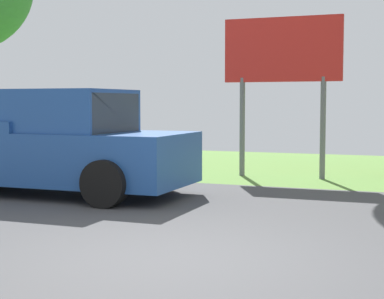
# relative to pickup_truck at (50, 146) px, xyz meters

# --- Properties ---
(ground_plane) EXTENTS (40.00, 22.00, 0.20)m
(ground_plane) POSITION_rel_pickup_truck_xyz_m (3.95, -0.76, -0.92)
(ground_plane) COLOR #424244
(pickup_truck) EXTENTS (5.20, 2.28, 1.88)m
(pickup_truck) POSITION_rel_pickup_truck_xyz_m (0.00, 0.00, 0.00)
(pickup_truck) COLOR #1E478C
(pickup_truck) RESTS_ON ground_plane
(roadside_billboard) EXTENTS (2.60, 0.12, 3.50)m
(roadside_billboard) POSITION_rel_pickup_truck_xyz_m (3.38, 3.87, 1.68)
(roadside_billboard) COLOR slate
(roadside_billboard) RESTS_ON ground_plane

